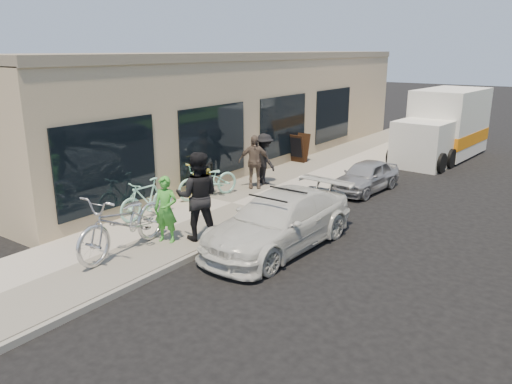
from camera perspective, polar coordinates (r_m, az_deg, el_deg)
The scene contains 17 objects.
ground at distance 10.83m, azimuth -4.26°, elevation -7.65°, with size 120.00×120.00×0.00m, color black.
sidewalk at distance 14.17m, azimuth -2.76°, elevation -1.52°, with size 3.00×34.00×0.15m, color #A59F95.
curb at distance 13.31m, azimuth 2.50°, elevation -2.73°, with size 0.12×34.00×0.13m, color gray.
storefront at distance 19.57m, azimuth -1.25°, elevation 9.51°, with size 3.60×20.00×4.22m.
bike_rack at distance 14.62m, azimuth -5.64°, elevation 1.71°, with size 0.22×0.69×0.99m.
sandwich_board at distance 19.27m, azimuth 4.88°, elevation 5.06°, with size 0.66×0.67×1.07m.
sedan_white at distance 11.22m, azimuth 2.67°, elevation -3.35°, with size 1.97×4.37×1.28m.
sedan_silver at distance 16.07m, azimuth 12.43°, elevation 1.78°, with size 1.16×2.88×0.98m, color #A0A1A6.
moving_truck at distance 21.95m, azimuth 20.69°, elevation 6.85°, with size 2.51×5.77×2.77m.
tandem_bike at distance 10.88m, azimuth -14.86°, elevation -3.35°, with size 0.90×2.59×1.36m, color silver.
woman_rider at distance 11.28m, azimuth -10.27°, elevation -1.98°, with size 0.55×0.36×1.51m, color green.
man_standing at distance 11.27m, azimuth -6.69°, elevation -0.48°, with size 0.98×0.77×2.02m, color black.
cruiser_bike_a at distance 13.06m, azimuth -12.39°, elevation -0.76°, with size 0.47×1.68×1.01m, color #9BE7D0.
cruiser_bike_b at distance 14.58m, azimuth -5.49°, elevation 1.35°, with size 0.69×1.97×1.04m, color #9BE7D0.
cruiser_bike_c at distance 14.60m, azimuth -6.37°, elevation 1.54°, with size 0.53×1.88×1.13m, color gold.
bystander_a at distance 15.96m, azimuth 0.96°, elevation 3.80°, with size 1.05×0.60×1.63m, color black.
bystander_b at distance 15.48m, azimuth -0.22°, elevation 3.48°, with size 0.97×0.40×1.66m, color brown.
Camera 1 is at (6.40, -7.59, 4.34)m, focal length 35.00 mm.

